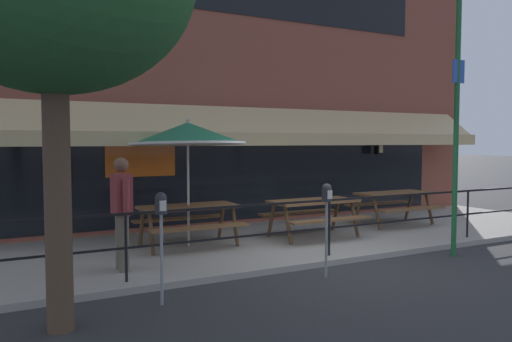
{
  "coord_description": "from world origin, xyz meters",
  "views": [
    {
      "loc": [
        -5.05,
        -6.57,
        2.05
      ],
      "look_at": [
        -0.73,
        1.6,
        1.5
      ],
      "focal_mm": 35.0,
      "sensor_mm": 36.0,
      "label": 1
    }
  ],
  "objects_px": {
    "picnic_table_left": "(189,214)",
    "picnic_table_right": "(394,199)",
    "patio_umbrella_left": "(188,134)",
    "picnic_table_centre": "(313,208)",
    "parking_meter_near": "(161,214)",
    "parking_meter_far": "(327,202)",
    "street_sign_pole": "(456,126)",
    "pedestrian_walking": "(122,208)"
  },
  "relations": [
    {
      "from": "picnic_table_left",
      "to": "picnic_table_right",
      "type": "relative_size",
      "value": 1.0
    },
    {
      "from": "patio_umbrella_left",
      "to": "picnic_table_centre",
      "type": "bearing_deg",
      "value": -8.41
    },
    {
      "from": "picnic_table_right",
      "to": "parking_meter_near",
      "type": "height_order",
      "value": "parking_meter_near"
    },
    {
      "from": "picnic_table_left",
      "to": "picnic_table_centre",
      "type": "bearing_deg",
      "value": -8.11
    },
    {
      "from": "parking_meter_far",
      "to": "street_sign_pole",
      "type": "height_order",
      "value": "street_sign_pole"
    },
    {
      "from": "pedestrian_walking",
      "to": "street_sign_pole",
      "type": "xyz_separation_m",
      "value": [
        5.53,
        -1.4,
        1.27
      ]
    },
    {
      "from": "parking_meter_near",
      "to": "street_sign_pole",
      "type": "distance_m",
      "value": 5.52
    },
    {
      "from": "picnic_table_centre",
      "to": "pedestrian_walking",
      "type": "distance_m",
      "value": 4.13
    },
    {
      "from": "picnic_table_right",
      "to": "pedestrian_walking",
      "type": "distance_m",
      "value": 6.69
    },
    {
      "from": "pedestrian_walking",
      "to": "street_sign_pole",
      "type": "distance_m",
      "value": 5.84
    },
    {
      "from": "picnic_table_left",
      "to": "parking_meter_far",
      "type": "xyz_separation_m",
      "value": [
        1.22,
        -2.63,
        0.44
      ]
    },
    {
      "from": "picnic_table_left",
      "to": "patio_umbrella_left",
      "type": "height_order",
      "value": "patio_umbrella_left"
    },
    {
      "from": "street_sign_pole",
      "to": "picnic_table_right",
      "type": "bearing_deg",
      "value": 68.19
    },
    {
      "from": "picnic_table_left",
      "to": "parking_meter_far",
      "type": "distance_m",
      "value": 2.93
    },
    {
      "from": "picnic_table_centre",
      "to": "patio_umbrella_left",
      "type": "height_order",
      "value": "patio_umbrella_left"
    },
    {
      "from": "pedestrian_walking",
      "to": "parking_meter_far",
      "type": "relative_size",
      "value": 1.2
    },
    {
      "from": "pedestrian_walking",
      "to": "parking_meter_near",
      "type": "distance_m",
      "value": 1.55
    },
    {
      "from": "picnic_table_centre",
      "to": "picnic_table_right",
      "type": "height_order",
      "value": "same"
    },
    {
      "from": "patio_umbrella_left",
      "to": "street_sign_pole",
      "type": "relative_size",
      "value": 0.52
    },
    {
      "from": "parking_meter_far",
      "to": "picnic_table_left",
      "type": "bearing_deg",
      "value": 114.79
    },
    {
      "from": "picnic_table_centre",
      "to": "parking_meter_near",
      "type": "relative_size",
      "value": 1.27
    },
    {
      "from": "street_sign_pole",
      "to": "pedestrian_walking",
      "type": "bearing_deg",
      "value": 165.81
    },
    {
      "from": "picnic_table_right",
      "to": "pedestrian_walking",
      "type": "relative_size",
      "value": 1.05
    },
    {
      "from": "picnic_table_left",
      "to": "parking_meter_near",
      "type": "relative_size",
      "value": 1.27
    },
    {
      "from": "picnic_table_centre",
      "to": "picnic_table_left",
      "type": "bearing_deg",
      "value": 171.89
    },
    {
      "from": "picnic_table_centre",
      "to": "street_sign_pole",
      "type": "distance_m",
      "value": 3.13
    },
    {
      "from": "picnic_table_right",
      "to": "pedestrian_walking",
      "type": "xyz_separation_m",
      "value": [
        -6.57,
        -1.21,
        0.35
      ]
    },
    {
      "from": "picnic_table_centre",
      "to": "parking_meter_near",
      "type": "bearing_deg",
      "value": -148.84
    },
    {
      "from": "patio_umbrella_left",
      "to": "parking_meter_far",
      "type": "bearing_deg",
      "value": -65.33
    },
    {
      "from": "picnic_table_right",
      "to": "parking_meter_far",
      "type": "relative_size",
      "value": 1.27
    },
    {
      "from": "picnic_table_left",
      "to": "street_sign_pole",
      "type": "relative_size",
      "value": 0.4
    },
    {
      "from": "picnic_table_right",
      "to": "parking_meter_far",
      "type": "height_order",
      "value": "parking_meter_far"
    },
    {
      "from": "pedestrian_walking",
      "to": "street_sign_pole",
      "type": "relative_size",
      "value": 0.38
    },
    {
      "from": "picnic_table_left",
      "to": "picnic_table_centre",
      "type": "distance_m",
      "value": 2.56
    },
    {
      "from": "picnic_table_centre",
      "to": "pedestrian_walking",
      "type": "height_order",
      "value": "pedestrian_walking"
    },
    {
      "from": "picnic_table_right",
      "to": "parking_meter_far",
      "type": "xyz_separation_m",
      "value": [
        -3.86,
        -2.66,
        0.44
      ]
    },
    {
      "from": "patio_umbrella_left",
      "to": "parking_meter_far",
      "type": "height_order",
      "value": "patio_umbrella_left"
    },
    {
      "from": "patio_umbrella_left",
      "to": "street_sign_pole",
      "type": "bearing_deg",
      "value": -32.68
    },
    {
      "from": "picnic_table_centre",
      "to": "patio_umbrella_left",
      "type": "distance_m",
      "value": 2.96
    },
    {
      "from": "picnic_table_left",
      "to": "pedestrian_walking",
      "type": "distance_m",
      "value": 1.93
    },
    {
      "from": "picnic_table_centre",
      "to": "pedestrian_walking",
      "type": "bearing_deg",
      "value": -168.57
    },
    {
      "from": "parking_meter_near",
      "to": "patio_umbrella_left",
      "type": "bearing_deg",
      "value": 63.56
    }
  ]
}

